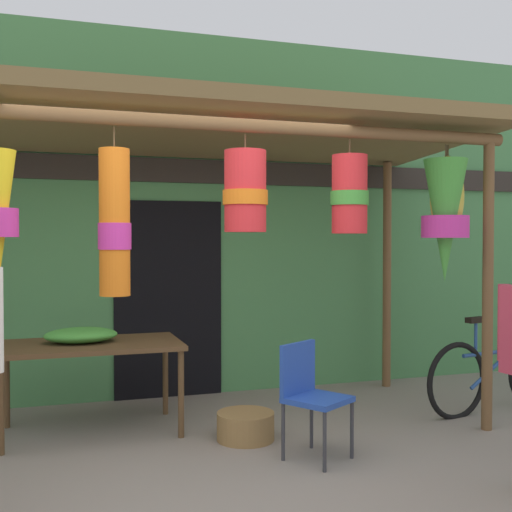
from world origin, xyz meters
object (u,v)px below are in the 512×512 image
at_px(display_table, 91,351).
at_px(parked_bicycle, 497,373).
at_px(flower_heap_on_table, 82,335).
at_px(wicker_basket_by_table, 246,426).
at_px(folding_chair, 309,389).

xyz_separation_m(display_table, parked_bicycle, (3.67, -0.46, -0.33)).
relative_size(display_table, flower_heap_on_table, 2.45).
relative_size(flower_heap_on_table, wicker_basket_by_table, 1.29).
bearing_deg(folding_chair, display_table, 143.04).
distance_m(flower_heap_on_table, parked_bicycle, 3.80).
bearing_deg(wicker_basket_by_table, flower_heap_on_table, 153.37).
bearing_deg(flower_heap_on_table, wicker_basket_by_table, -26.63).
bearing_deg(flower_heap_on_table, display_table, -24.52).
distance_m(display_table, parked_bicycle, 3.71).
distance_m(flower_heap_on_table, wicker_basket_by_table, 1.55).
height_order(flower_heap_on_table, folding_chair, flower_heap_on_table).
height_order(folding_chair, wicker_basket_by_table, folding_chair).
distance_m(display_table, folding_chair, 1.87).
bearing_deg(wicker_basket_by_table, folding_chair, -58.56).
distance_m(folding_chair, wicker_basket_by_table, 0.74).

